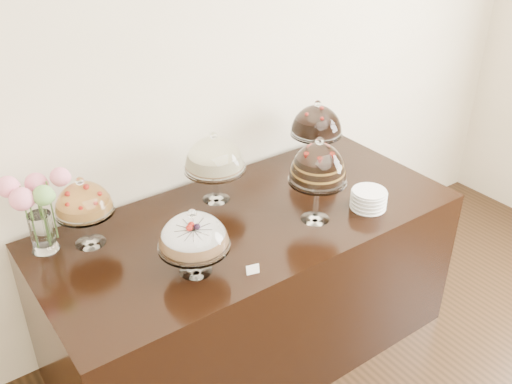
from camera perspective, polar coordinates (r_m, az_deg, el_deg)
wall_back at (r=3.20m, az=-3.94°, el=11.85°), size 5.00×0.04×3.00m
display_counter at (r=3.23m, az=-0.52°, el=-9.35°), size 2.20×1.00×0.90m
cake_stand_sugar_sponge at (r=2.50m, az=-6.27°, el=-4.25°), size 0.32×0.32×0.33m
cake_stand_choco_layer at (r=2.81m, az=6.24°, el=2.61°), size 0.29×0.29×0.46m
cake_stand_cheesecake at (r=3.01m, az=-4.17°, el=3.54°), size 0.33×0.33×0.40m
cake_stand_dark_choco at (r=3.40m, az=6.09°, el=6.90°), size 0.31×0.31×0.41m
cake_stand_fruit_tart at (r=2.77m, az=-16.88°, el=-0.92°), size 0.28×0.28×0.36m
flower_vase at (r=2.78m, az=-21.18°, el=-1.11°), size 0.32×0.22×0.40m
plate_stack at (r=3.07m, az=11.19°, el=-0.73°), size 0.19×0.19×0.10m
price_card_left at (r=2.57m, az=-0.33°, el=-7.75°), size 0.06×0.03×0.04m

